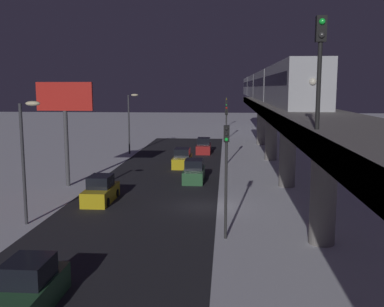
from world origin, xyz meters
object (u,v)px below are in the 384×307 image
object	(u,v)px
sedan_green_2	(29,289)
traffic_light_distant	(226,107)
subway_train	(263,86)
rail_signal	(320,53)
sedan_yellow_2	(182,159)
traffic_light_far	(226,114)
sedan_red	(204,147)
sedan_yellow	(101,191)
traffic_light_near	(226,165)
traffic_light_mid	(226,127)
sedan_green	(194,172)
commercial_billboard	(65,107)

from	to	relation	value
sedan_green_2	traffic_light_distant	world-z (taller)	traffic_light_distant
subway_train	rail_signal	bearing A→B (deg)	87.67
sedan_yellow_2	traffic_light_far	world-z (taller)	traffic_light_far
sedan_yellow_2	traffic_light_distant	distance (m)	50.39
sedan_red	sedan_yellow_2	world-z (taller)	same
sedan_yellow	traffic_light_near	size ratio (longest dim) A/B	0.71
sedan_yellow	sedan_red	distance (m)	26.42
rail_signal	sedan_green_2	world-z (taller)	rail_signal
traffic_light_mid	traffic_light_far	bearing A→B (deg)	-90.00
sedan_yellow	sedan_yellow_2	distance (m)	16.06
subway_train	sedan_yellow_2	world-z (taller)	subway_train
traffic_light_distant	traffic_light_near	bearing A→B (deg)	90.00
subway_train	traffic_light_mid	distance (m)	17.84
rail_signal	subway_train	bearing A→B (deg)	-92.33
sedan_green	traffic_light_far	distance (m)	33.39
traffic_light_near	traffic_light_mid	xyz separation A→B (m)	(0.00, -24.34, 0.00)
traffic_light_near	commercial_billboard	world-z (taller)	commercial_billboard
traffic_light_mid	traffic_light_near	bearing A→B (deg)	90.00
traffic_light_mid	commercial_billboard	size ratio (longest dim) A/B	0.72
sedan_green_2	traffic_light_distant	bearing A→B (deg)	-95.25
rail_signal	traffic_light_distant	world-z (taller)	rail_signal
sedan_yellow	sedan_green_2	world-z (taller)	same
subway_train	sedan_yellow	world-z (taller)	subway_train
sedan_red	sedan_yellow_2	bearing A→B (deg)	-99.96
sedan_red	traffic_light_distant	distance (m)	40.05
sedan_green_2	commercial_billboard	world-z (taller)	commercial_billboard
traffic_light_far	commercial_billboard	distance (m)	38.61
sedan_green	traffic_light_near	xyz separation A→B (m)	(-2.90, 15.58, 3.40)
rail_signal	traffic_light_mid	size ratio (longest dim) A/B	0.62
traffic_light_mid	traffic_light_far	size ratio (longest dim) A/B	1.00
sedan_red	traffic_light_distant	xyz separation A→B (m)	(-2.90, -39.80, 3.40)
sedan_green	sedan_yellow	bearing A→B (deg)	-128.63
subway_train	commercial_billboard	size ratio (longest dim) A/B	8.32
subway_train	rail_signal	size ratio (longest dim) A/B	18.52
sedan_yellow	rail_signal	bearing A→B (deg)	129.17
subway_train	traffic_light_distant	xyz separation A→B (m)	(5.24, -32.23, -4.52)
traffic_light_far	commercial_billboard	xyz separation A→B (m)	(13.65, 36.02, 2.63)
sedan_green_2	traffic_light_mid	xyz separation A→B (m)	(-7.50, -32.97, 3.40)
sedan_green	traffic_light_near	world-z (taller)	traffic_light_near
sedan_red	traffic_light_near	size ratio (longest dim) A/B	0.68
subway_train	commercial_billboard	distance (m)	33.93
rail_signal	sedan_green	world-z (taller)	rail_signal
sedan_yellow	traffic_light_near	xyz separation A→B (m)	(-9.30, 7.57, 3.41)
subway_train	rail_signal	distance (m)	48.67
subway_train	commercial_billboard	bearing A→B (deg)	56.12
subway_train	traffic_light_mid	xyz separation A→B (m)	(5.24, 16.44, -4.52)
subway_train	sedan_red	world-z (taller)	subway_train
traffic_light_far	sedan_green	bearing A→B (deg)	84.99
subway_train	traffic_light_distant	size ratio (longest dim) A/B	11.57
subway_train	sedan_green_2	distance (m)	51.64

